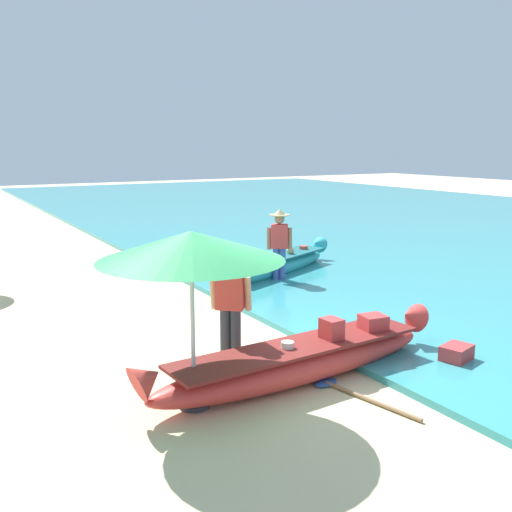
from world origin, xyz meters
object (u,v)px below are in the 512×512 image
Objects in this scene: person_vendor_hatted at (279,241)px; boat_red_foreground at (300,361)px; paddle at (353,393)px; person_tourist_customer at (230,306)px; patio_umbrella_large at (191,247)px; boat_cyan_midground at (276,265)px; cooler_box at (456,356)px.

boat_red_foreground is at bearing -119.46° from person_vendor_hatted.
paddle is (0.30, -0.69, -0.25)m from boat_red_foreground.
patio_umbrella_large reaches higher than person_tourist_customer.
boat_red_foreground is 5.44m from person_vendor_hatted.
boat_cyan_midground is 9.42× the size of cooler_box.
boat_cyan_midground reaches higher than cooler_box.
cooler_box is at bearing -25.69° from person_tourist_customer.
boat_red_foreground is 2.18× the size of patio_umbrella_large.
boat_cyan_midground is at bearing 63.91° from person_vendor_hatted.
boat_cyan_midground is 2.48× the size of person_vendor_hatted.
person_tourist_customer reaches higher than paddle.
boat_red_foreground is 6.12m from boat_cyan_midground.
patio_umbrella_large is at bearing -140.61° from person_tourist_customer.
boat_red_foreground reaches higher than cooler_box.
person_tourist_customer is 3.82× the size of cooler_box.
boat_cyan_midground is at bearing 50.15° from patio_umbrella_large.
patio_umbrella_large reaches higher than boat_cyan_midground.
paddle is at bearing -66.41° from boat_red_foreground.
person_tourist_customer is 1.09× the size of paddle.
person_tourist_customer is at bearing 133.39° from boat_red_foreground.
boat_cyan_midground is at bearing 60.94° from boat_red_foreground.
boat_red_foreground is 1.12× the size of boat_cyan_midground.
paddle is (0.95, -1.38, -0.91)m from person_tourist_customer.
boat_red_foreground is 10.59× the size of cooler_box.
boat_red_foreground is 3.03× the size of paddle.
paddle is (-2.35, -5.39, -0.92)m from person_vendor_hatted.
person_vendor_hatted is 5.44m from cooler_box.
person_tourist_customer is at bearing 124.63° from paddle.
cooler_box is 1.85m from paddle.
person_tourist_customer reaches higher than cooler_box.
boat_red_foreground is 2.24m from cooler_box.
patio_umbrella_large is 4.09m from cooler_box.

